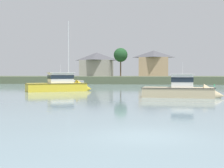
{
  "coord_description": "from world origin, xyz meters",
  "views": [
    {
      "loc": [
        0.66,
        -13.21,
        2.5
      ],
      "look_at": [
        -5.88,
        29.6,
        1.2
      ],
      "focal_mm": 51.62,
      "sensor_mm": 36.0,
      "label": 1
    }
  ],
  "objects": [
    {
      "name": "shore_tree_left_mid",
      "position": [
        -11.28,
        81.99,
        8.23
      ],
      "size": [
        4.16,
        4.16,
        8.44
      ],
      "color": "brown",
      "rests_on": "far_shore_bank"
    },
    {
      "name": "cruiser_sand",
      "position": [
        3.39,
        22.39,
        0.53
      ],
      "size": [
        8.87,
        3.54,
        4.86
      ],
      "color": "tan",
      "rests_on": "ground"
    },
    {
      "name": "sailboat_grey",
      "position": [
        -20.16,
        56.16,
        0.32
      ],
      "size": [
        9.1,
        8.93,
        15.04
      ],
      "color": "gray",
      "rests_on": "ground"
    },
    {
      "name": "ground_plane",
      "position": [
        0.0,
        0.0,
        0.0
      ],
      "size": [
        499.38,
        499.38,
        0.0
      ],
      "primitive_type": "plane",
      "color": "gray"
    },
    {
      "name": "far_shore_bank",
      "position": [
        0.0,
        86.57,
        0.96
      ],
      "size": [
        224.72,
        40.2,
        1.91
      ],
      "primitive_type": "cube",
      "color": "#4C563D",
      "rests_on": "ground"
    },
    {
      "name": "cottage_eastern",
      "position": [
        -1.67,
        88.42,
        6.06
      ],
      "size": [
        9.62,
        7.08,
        8.04
      ],
      "color": "tan",
      "rests_on": "far_shore_bank"
    },
    {
      "name": "mooring_buoy_green",
      "position": [
        12.6,
        62.12,
        0.06
      ],
      "size": [
        0.35,
        0.35,
        0.4
      ],
      "color": "#1E8C47",
      "rests_on": "ground"
    },
    {
      "name": "cottage_hillside",
      "position": [
        -20.1,
        89.97,
        5.9
      ],
      "size": [
        10.27,
        10.48,
        7.7
      ],
      "color": "#9E998E",
      "rests_on": "far_shore_bank"
    },
    {
      "name": "cruiser_yellow",
      "position": [
        -13.71,
        32.86,
        0.64
      ],
      "size": [
        9.97,
        7.72,
        5.1
      ],
      "color": "gold",
      "rests_on": "ground"
    }
  ]
}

